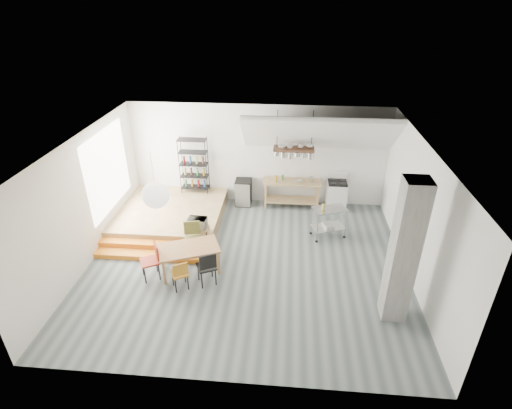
# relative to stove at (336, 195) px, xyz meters

# --- Properties ---
(floor) EXTENTS (8.00, 8.00, 0.00)m
(floor) POSITION_rel_stove_xyz_m (-2.50, -3.16, -0.48)
(floor) COLOR #515B5D
(floor) RESTS_ON ground
(wall_back) EXTENTS (8.00, 0.04, 3.20)m
(wall_back) POSITION_rel_stove_xyz_m (-2.50, 0.34, 1.12)
(wall_back) COLOR silver
(wall_back) RESTS_ON ground
(wall_left) EXTENTS (0.04, 7.00, 3.20)m
(wall_left) POSITION_rel_stove_xyz_m (-6.50, -3.16, 1.12)
(wall_left) COLOR silver
(wall_left) RESTS_ON ground
(wall_right) EXTENTS (0.04, 7.00, 3.20)m
(wall_right) POSITION_rel_stove_xyz_m (1.50, -3.16, 1.12)
(wall_right) COLOR silver
(wall_right) RESTS_ON ground
(ceiling) EXTENTS (8.00, 7.00, 0.02)m
(ceiling) POSITION_rel_stove_xyz_m (-2.50, -3.16, 2.72)
(ceiling) COLOR white
(ceiling) RESTS_ON wall_back
(slope_ceiling) EXTENTS (4.40, 1.44, 1.32)m
(slope_ceiling) POSITION_rel_stove_xyz_m (-0.70, -0.26, 2.07)
(slope_ceiling) COLOR white
(slope_ceiling) RESTS_ON wall_back
(window_pane) EXTENTS (0.02, 2.50, 2.20)m
(window_pane) POSITION_rel_stove_xyz_m (-6.48, -1.66, 1.32)
(window_pane) COLOR white
(window_pane) RESTS_ON wall_left
(platform) EXTENTS (3.00, 3.00, 0.40)m
(platform) POSITION_rel_stove_xyz_m (-5.00, -1.16, -0.28)
(platform) COLOR olive
(platform) RESTS_ON ground
(step_lower) EXTENTS (3.00, 0.35, 0.13)m
(step_lower) POSITION_rel_stove_xyz_m (-5.00, -3.11, -0.41)
(step_lower) COLOR orange
(step_lower) RESTS_ON ground
(step_upper) EXTENTS (3.00, 0.35, 0.27)m
(step_upper) POSITION_rel_stove_xyz_m (-5.00, -2.76, -0.35)
(step_upper) COLOR orange
(step_upper) RESTS_ON ground
(concrete_column) EXTENTS (0.50, 0.50, 3.20)m
(concrete_column) POSITION_rel_stove_xyz_m (0.80, -4.66, 1.12)
(concrete_column) COLOR slate
(concrete_column) RESTS_ON ground
(kitchen_counter) EXTENTS (1.80, 0.60, 0.91)m
(kitchen_counter) POSITION_rel_stove_xyz_m (-1.40, -0.01, 0.15)
(kitchen_counter) COLOR olive
(kitchen_counter) RESTS_ON ground
(stove) EXTENTS (0.60, 0.60, 1.18)m
(stove) POSITION_rel_stove_xyz_m (0.00, 0.00, 0.00)
(stove) COLOR white
(stove) RESTS_ON ground
(pot_rack) EXTENTS (1.20, 0.50, 1.43)m
(pot_rack) POSITION_rel_stove_xyz_m (-1.37, -0.23, 1.50)
(pot_rack) COLOR #3B2417
(pot_rack) RESTS_ON ceiling
(wire_shelving) EXTENTS (0.88, 0.38, 1.80)m
(wire_shelving) POSITION_rel_stove_xyz_m (-4.50, 0.04, 0.85)
(wire_shelving) COLOR black
(wire_shelving) RESTS_ON platform
(microwave_shelf) EXTENTS (0.60, 0.40, 0.16)m
(microwave_shelf) POSITION_rel_stove_xyz_m (-3.90, -2.41, 0.07)
(microwave_shelf) COLOR olive
(microwave_shelf) RESTS_ON platform
(paper_lantern) EXTENTS (0.60, 0.60, 0.60)m
(paper_lantern) POSITION_rel_stove_xyz_m (-4.42, -3.76, 1.72)
(paper_lantern) COLOR white
(paper_lantern) RESTS_ON ceiling
(dining_table) EXTENTS (1.64, 1.29, 0.68)m
(dining_table) POSITION_rel_stove_xyz_m (-3.87, -3.54, 0.13)
(dining_table) COLOR brown
(dining_table) RESTS_ON ground
(chair_mustard) EXTENTS (0.49, 0.49, 0.79)m
(chair_mustard) POSITION_rel_stove_xyz_m (-3.91, -4.26, -0.01)
(chair_mustard) COLOR #B9771F
(chair_mustard) RESTS_ON ground
(chair_black) EXTENTS (0.56, 0.56, 0.91)m
(chair_black) POSITION_rel_stove_xyz_m (-3.32, -4.03, 0.07)
(chair_black) COLOR black
(chair_black) RESTS_ON ground
(chair_olive) EXTENTS (0.52, 0.52, 0.94)m
(chair_olive) POSITION_rel_stove_xyz_m (-3.94, -2.86, 0.08)
(chair_olive) COLOR brown
(chair_olive) RESTS_ON ground
(chair_red) EXTENTS (0.57, 0.57, 0.92)m
(chair_red) POSITION_rel_stove_xyz_m (-4.68, -3.86, 0.07)
(chair_red) COLOR #AF2E19
(chair_red) RESTS_ON ground
(rolling_cart) EXTENTS (1.02, 0.78, 0.90)m
(rolling_cart) POSITION_rel_stove_xyz_m (-0.36, -1.67, 0.10)
(rolling_cart) COLOR silver
(rolling_cart) RESTS_ON ground
(mini_fridge) EXTENTS (0.50, 0.50, 0.85)m
(mini_fridge) POSITION_rel_stove_xyz_m (-2.95, 0.04, -0.05)
(mini_fridge) COLOR black
(mini_fridge) RESTS_ON ground
(microwave) EXTENTS (0.51, 0.37, 0.27)m
(microwave) POSITION_rel_stove_xyz_m (-3.90, -2.41, 0.22)
(microwave) COLOR beige
(microwave) RESTS_ON microwave_shelf
(bowl) EXTENTS (0.26, 0.26, 0.05)m
(bowl) POSITION_rel_stove_xyz_m (-1.20, -0.06, 0.45)
(bowl) COLOR silver
(bowl) RESTS_ON kitchen_counter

